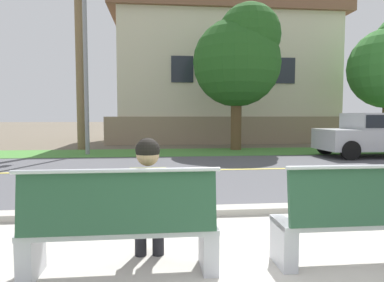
{
  "coord_description": "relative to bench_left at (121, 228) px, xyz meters",
  "views": [
    {
      "loc": [
        -0.84,
        -2.6,
        1.45
      ],
      "look_at": [
        -0.21,
        3.55,
        1.0
      ],
      "focal_mm": 32.55,
      "sensor_mm": 36.0,
      "label": 1
    }
  ],
  "objects": [
    {
      "name": "ground_plane",
      "position": [
        1.17,
        7.51,
        -0.45
      ],
      "size": [
        140.0,
        140.0,
        0.0
      ],
      "primitive_type": "plane",
      "color": "#665B4C"
    },
    {
      "name": "sidewalk_pavement",
      "position": [
        1.17,
        -0.09,
        -0.45
      ],
      "size": [
        44.0,
        3.6,
        0.01
      ],
      "primitive_type": "cube",
      "color": "#B7B2A8",
      "rests_on": "ground_plane"
    },
    {
      "name": "curb_edge",
      "position": [
        1.17,
        1.86,
        -0.4
      ],
      "size": [
        44.0,
        0.3,
        0.11
      ],
      "primitive_type": "cube",
      "color": "#ADA89E",
      "rests_on": "ground_plane"
    },
    {
      "name": "street_asphalt",
      "position": [
        1.17,
        6.01,
        -0.45
      ],
      "size": [
        52.0,
        8.0,
        0.01
      ],
      "primitive_type": "cube",
      "color": "#515156",
      "rests_on": "ground_plane"
    },
    {
      "name": "road_centre_line",
      "position": [
        1.17,
        6.01,
        -0.44
      ],
      "size": [
        48.0,
        0.14,
        0.01
      ],
      "primitive_type": "cube",
      "color": "#E0CC4C",
      "rests_on": "ground_plane"
    },
    {
      "name": "far_verge_grass",
      "position": [
        1.17,
        10.53,
        -0.44
      ],
      "size": [
        48.0,
        2.8,
        0.02
      ],
      "primitive_type": "cube",
      "color": "#478438",
      "rests_on": "ground_plane"
    },
    {
      "name": "bench_left",
      "position": [
        0.0,
        0.0,
        0.0
      ],
      "size": [
        1.74,
        0.48,
        1.01
      ],
      "color": "silver",
      "rests_on": "ground_plane"
    },
    {
      "name": "bench_right",
      "position": [
        2.33,
        0.0,
        0.0
      ],
      "size": [
        1.74,
        0.48,
        1.01
      ],
      "color": "silver",
      "rests_on": "ground_plane"
    },
    {
      "name": "seated_person_olive",
      "position": [
        0.24,
        0.17,
        0.22
      ],
      "size": [
        0.52,
        0.68,
        1.25
      ],
      "color": "black",
      "rests_on": "ground_plane"
    },
    {
      "name": "car_silver_near",
      "position": [
        8.2,
        8.41,
        0.4
      ],
      "size": [
        4.3,
        1.86,
        1.54
      ],
      "color": "#B2B5BC",
      "rests_on": "ground_plane"
    },
    {
      "name": "streetlamp",
      "position": [
        -2.23,
        10.33,
        3.47
      ],
      "size": [
        0.24,
        2.1,
        6.84
      ],
      "color": "gray",
      "rests_on": "ground_plane"
    },
    {
      "name": "shade_tree_far_left",
      "position": [
        3.79,
        11.25,
        3.46
      ],
      "size": [
        3.65,
        3.65,
        6.03
      ],
      "color": "brown",
      "rests_on": "ground_plane"
    },
    {
      "name": "garden_wall",
      "position": [
        4.27,
        14.33,
        0.25
      ],
      "size": [
        13.0,
        0.36,
        1.4
      ],
      "primitive_type": "cube",
      "color": "gray",
      "rests_on": "ground_plane"
    },
    {
      "name": "house_across_street",
      "position": [
        4.24,
        17.52,
        3.3
      ],
      "size": [
        12.57,
        6.91,
        7.41
      ],
      "color": "beige",
      "rests_on": "ground_plane"
    }
  ]
}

